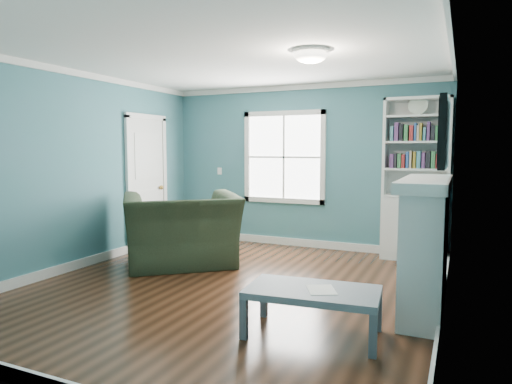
% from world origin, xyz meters
% --- Properties ---
extents(floor, '(5.00, 5.00, 0.00)m').
position_xyz_m(floor, '(0.00, 0.00, 0.00)').
color(floor, black).
rests_on(floor, ground).
extents(room_walls, '(5.00, 5.00, 5.00)m').
position_xyz_m(room_walls, '(0.00, 0.00, 1.58)').
color(room_walls, teal).
rests_on(room_walls, ground).
extents(trim, '(4.50, 5.00, 2.60)m').
position_xyz_m(trim, '(0.00, 0.00, 1.24)').
color(trim, white).
rests_on(trim, ground).
extents(window, '(1.40, 0.06, 1.50)m').
position_xyz_m(window, '(-0.30, 2.49, 1.45)').
color(window, white).
rests_on(window, room_walls).
extents(bookshelf, '(0.90, 0.35, 2.31)m').
position_xyz_m(bookshelf, '(1.77, 2.30, 0.92)').
color(bookshelf, silver).
rests_on(bookshelf, ground).
extents(fireplace, '(0.44, 1.58, 1.30)m').
position_xyz_m(fireplace, '(2.08, 0.20, 0.64)').
color(fireplace, black).
rests_on(fireplace, ground).
extents(tv, '(0.06, 1.10, 0.65)m').
position_xyz_m(tv, '(2.20, 0.20, 1.72)').
color(tv, black).
rests_on(tv, fireplace).
extents(door, '(0.12, 0.98, 2.17)m').
position_xyz_m(door, '(-2.22, 1.40, 1.07)').
color(door, silver).
rests_on(door, ground).
extents(ceiling_fixture, '(0.38, 0.38, 0.15)m').
position_xyz_m(ceiling_fixture, '(0.90, 0.10, 2.55)').
color(ceiling_fixture, white).
rests_on(ceiling_fixture, room_walls).
extents(light_switch, '(0.08, 0.01, 0.12)m').
position_xyz_m(light_switch, '(-1.50, 2.48, 1.20)').
color(light_switch, white).
rests_on(light_switch, room_walls).
extents(recliner, '(1.77, 1.70, 1.31)m').
position_xyz_m(recliner, '(-1.10, 0.68, 0.65)').
color(recliner, black).
rests_on(recliner, ground).
extents(coffee_table, '(1.16, 0.71, 0.40)m').
position_xyz_m(coffee_table, '(1.25, -0.87, 0.35)').
color(coffee_table, '#4D535C').
rests_on(coffee_table, ground).
extents(paper_sheet, '(0.33, 0.35, 0.00)m').
position_xyz_m(paper_sheet, '(1.33, -0.87, 0.41)').
color(paper_sheet, white).
rests_on(paper_sheet, coffee_table).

